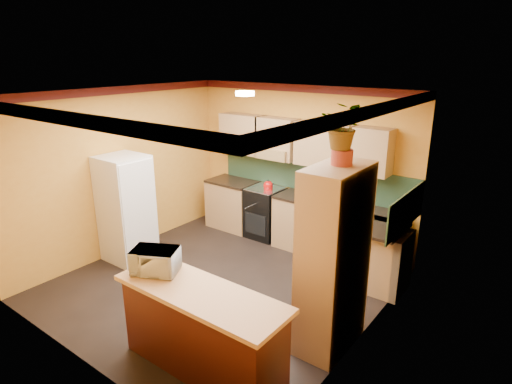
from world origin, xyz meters
TOP-DOWN VIEW (x-y plane):
  - room_shell at (0.02, 0.28)m, footprint 4.24×4.24m
  - base_cabinets_back at (0.12, 1.80)m, footprint 3.65×0.60m
  - countertop_back at (0.12, 1.80)m, footprint 3.65×0.62m
  - stove at (-0.51, 1.80)m, footprint 0.58×0.58m
  - kettle at (-0.41, 1.75)m, footprint 0.18×0.18m
  - sink at (0.89, 1.80)m, footprint 0.48×0.40m
  - base_cabinets_right at (1.80, 1.29)m, footprint 0.60×0.80m
  - countertop_right at (1.80, 1.29)m, footprint 0.62×0.80m
  - fridge at (-1.75, -0.23)m, footprint 0.68×0.66m
  - pantry at (1.85, -0.22)m, footprint 0.48×0.90m
  - fern_pot at (1.85, -0.17)m, footprint 0.22×0.22m
  - fern at (1.85, -0.17)m, footprint 0.49×0.45m
  - breakfast_bar at (1.00, -1.41)m, footprint 1.80×0.55m
  - bar_top at (1.00, -1.41)m, footprint 1.90×0.65m
  - microwave at (0.34, -1.41)m, footprint 0.58×0.51m

SIDE VIEW (x-z plane):
  - base_cabinets_back at x=0.12m, z-range 0.00..0.88m
  - base_cabinets_right at x=1.80m, z-range 0.00..0.88m
  - breakfast_bar at x=1.00m, z-range 0.00..0.88m
  - stove at x=-0.51m, z-range 0.00..0.91m
  - fridge at x=-1.75m, z-range 0.00..1.70m
  - countertop_back at x=0.12m, z-range 0.88..0.92m
  - countertop_right at x=1.80m, z-range 0.88..0.92m
  - bar_top at x=1.00m, z-range 0.88..0.93m
  - sink at x=0.89m, z-range 0.92..0.95m
  - kettle at x=-0.41m, z-range 0.91..1.09m
  - pantry at x=1.85m, z-range 0.00..2.10m
  - microwave at x=0.34m, z-range 0.93..1.20m
  - room_shell at x=0.02m, z-range 0.73..3.45m
  - fern_pot at x=1.85m, z-range 2.10..2.26m
  - fern at x=1.85m, z-range 2.26..2.73m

